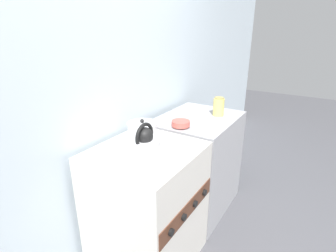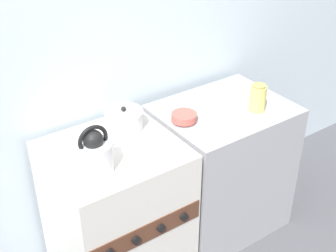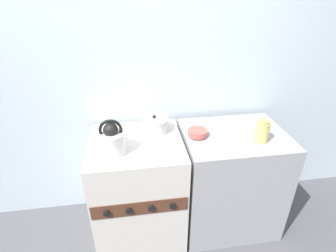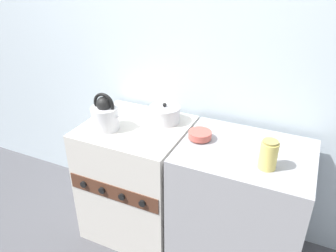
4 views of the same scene
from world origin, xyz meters
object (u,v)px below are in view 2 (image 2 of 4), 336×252
enamel_bowl (184,117)px  stove (117,213)px  kettle (95,153)px  cooking_pot (124,120)px  storage_jar (258,98)px

enamel_bowl → stove: bearing=-179.8°
kettle → cooking_pot: kettle is taller
kettle → enamel_bowl: (0.60, 0.11, -0.06)m
enamel_bowl → storage_jar: bearing=-17.8°
cooking_pot → storage_jar: bearing=-20.6°
storage_jar → stove: bearing=171.3°
kettle → storage_jar: size_ratio=1.52×
stove → kettle: bearing=-143.3°
stove → enamel_bowl: 0.65m
cooking_pot → enamel_bowl: bearing=-24.3°
kettle → enamel_bowl: 0.62m
cooking_pot → enamel_bowl: size_ratio=1.48×
kettle → stove: bearing=36.7°
kettle → storage_jar: 1.02m
stove → storage_jar: bearing=-8.7°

